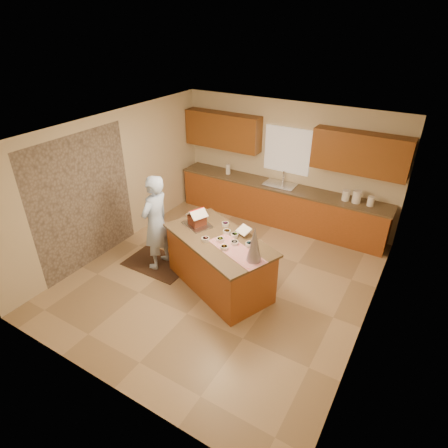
% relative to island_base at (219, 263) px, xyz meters
% --- Properties ---
extents(floor, '(5.50, 5.50, 0.00)m').
position_rel_island_base_xyz_m(floor, '(-0.06, 0.23, -0.47)').
color(floor, tan).
rests_on(floor, ground).
extents(ceiling, '(5.50, 5.50, 0.00)m').
position_rel_island_base_xyz_m(ceiling, '(-0.06, 0.23, 2.23)').
color(ceiling, silver).
rests_on(ceiling, floor).
extents(wall_back, '(5.50, 5.50, 0.00)m').
position_rel_island_base_xyz_m(wall_back, '(-0.06, 2.98, 0.88)').
color(wall_back, beige).
rests_on(wall_back, floor).
extents(wall_front, '(5.50, 5.50, 0.00)m').
position_rel_island_base_xyz_m(wall_front, '(-0.06, -2.52, 0.88)').
color(wall_front, beige).
rests_on(wall_front, floor).
extents(wall_left, '(5.50, 5.50, 0.00)m').
position_rel_island_base_xyz_m(wall_left, '(-2.56, 0.23, 0.88)').
color(wall_left, beige).
rests_on(wall_left, floor).
extents(wall_right, '(5.50, 5.50, 0.00)m').
position_rel_island_base_xyz_m(wall_right, '(2.44, 0.23, 0.88)').
color(wall_right, beige).
rests_on(wall_right, floor).
extents(stone_accent, '(0.00, 2.50, 2.50)m').
position_rel_island_base_xyz_m(stone_accent, '(-2.54, -0.57, 0.78)').
color(stone_accent, gray).
rests_on(stone_accent, wall_left).
extents(window_curtain, '(1.05, 0.03, 1.00)m').
position_rel_island_base_xyz_m(window_curtain, '(-0.06, 2.95, 1.18)').
color(window_curtain, white).
rests_on(window_curtain, wall_back).
extents(back_counter_base, '(4.80, 0.60, 0.88)m').
position_rel_island_base_xyz_m(back_counter_base, '(-0.06, 2.68, -0.03)').
color(back_counter_base, '#99471F').
rests_on(back_counter_base, floor).
extents(back_counter_top, '(4.85, 0.63, 0.04)m').
position_rel_island_base_xyz_m(back_counter_top, '(-0.06, 2.68, 0.43)').
color(back_counter_top, brown).
rests_on(back_counter_top, back_counter_base).
extents(upper_cabinet_left, '(1.85, 0.35, 0.80)m').
position_rel_island_base_xyz_m(upper_cabinet_left, '(-1.61, 2.80, 1.43)').
color(upper_cabinet_left, brown).
rests_on(upper_cabinet_left, wall_back).
extents(upper_cabinet_right, '(1.85, 0.35, 0.80)m').
position_rel_island_base_xyz_m(upper_cabinet_right, '(1.49, 2.80, 1.43)').
color(upper_cabinet_right, brown).
rests_on(upper_cabinet_right, wall_back).
extents(sink, '(0.70, 0.45, 0.12)m').
position_rel_island_base_xyz_m(sink, '(-0.06, 2.68, 0.42)').
color(sink, silver).
rests_on(sink, back_counter_top).
extents(faucet, '(0.03, 0.03, 0.28)m').
position_rel_island_base_xyz_m(faucet, '(-0.06, 2.86, 0.59)').
color(faucet, silver).
rests_on(faucet, back_counter_top).
extents(island_base, '(2.13, 1.62, 0.93)m').
position_rel_island_base_xyz_m(island_base, '(0.00, 0.00, 0.00)').
color(island_base, '#99471F').
rests_on(island_base, floor).
extents(island_top, '(2.24, 1.73, 0.04)m').
position_rel_island_base_xyz_m(island_top, '(0.00, -0.00, 0.49)').
color(island_top, brown).
rests_on(island_top, island_base).
extents(table_runner, '(1.13, 0.76, 0.01)m').
position_rel_island_base_xyz_m(table_runner, '(0.44, -0.18, 0.51)').
color(table_runner, '#A70B1D').
rests_on(table_runner, island_top).
extents(baking_tray, '(0.59, 0.52, 0.03)m').
position_rel_island_base_xyz_m(baking_tray, '(-0.56, 0.18, 0.52)').
color(baking_tray, silver).
rests_on(baking_tray, island_top).
extents(cookbook, '(0.29, 0.26, 0.10)m').
position_rel_island_base_xyz_m(cookbook, '(0.30, 0.31, 0.60)').
color(cookbook, white).
rests_on(cookbook, island_top).
extents(tinsel_tree, '(0.31, 0.31, 0.58)m').
position_rel_island_base_xyz_m(tinsel_tree, '(0.78, -0.27, 0.80)').
color(tinsel_tree, silver).
rests_on(tinsel_tree, island_top).
extents(rug, '(1.24, 0.81, 0.01)m').
position_rel_island_base_xyz_m(rug, '(-1.37, -0.06, -0.46)').
color(rug, black).
rests_on(rug, floor).
extents(boy, '(0.45, 0.68, 1.83)m').
position_rel_island_base_xyz_m(boy, '(-1.32, -0.06, 0.46)').
color(boy, '#B0CDFA').
rests_on(boy, rug).
extents(canister_a, '(0.15, 0.15, 0.21)m').
position_rel_island_base_xyz_m(canister_a, '(1.39, 2.68, 0.56)').
color(canister_a, white).
rests_on(canister_a, back_counter_top).
extents(canister_b, '(0.17, 0.17, 0.25)m').
position_rel_island_base_xyz_m(canister_b, '(1.60, 2.68, 0.58)').
color(canister_b, white).
rests_on(canister_b, back_counter_top).
extents(canister_c, '(0.14, 0.14, 0.19)m').
position_rel_island_base_xyz_m(canister_c, '(1.88, 2.68, 0.55)').
color(canister_c, white).
rests_on(canister_c, back_counter_top).
extents(paper_towel, '(0.11, 0.11, 0.23)m').
position_rel_island_base_xyz_m(paper_towel, '(-1.39, 2.68, 0.57)').
color(paper_towel, white).
rests_on(paper_towel, back_counter_top).
extents(gingerbread_house, '(0.38, 0.39, 0.30)m').
position_rel_island_base_xyz_m(gingerbread_house, '(-0.56, 0.18, 0.65)').
color(gingerbread_house, maroon).
rests_on(gingerbread_house, baking_tray).
extents(candy_bowls, '(0.82, 0.79, 0.06)m').
position_rel_island_base_xyz_m(candy_bowls, '(0.14, 0.05, 0.54)').
color(candy_bowls, orange).
rests_on(candy_bowls, island_top).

